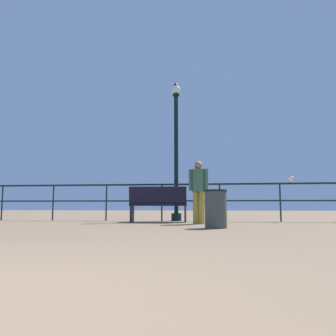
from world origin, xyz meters
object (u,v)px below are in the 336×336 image
(bench_near_left, at_px, (158,203))
(lamppost_center, at_px, (176,149))
(seagull_on_rail, at_px, (290,180))
(person_by_bench, at_px, (199,188))
(trash_bin, at_px, (216,209))

(bench_near_left, xyz_separation_m, lamppost_center, (0.40, 0.94, 1.61))
(lamppost_center, bearing_deg, seagull_on_rail, -3.76)
(person_by_bench, height_order, seagull_on_rail, person_by_bench)
(lamppost_center, distance_m, trash_bin, 3.75)
(bench_near_left, height_order, seagull_on_rail, seagull_on_rail)
(bench_near_left, distance_m, lamppost_center, 1.91)
(lamppost_center, xyz_separation_m, trash_bin, (1.11, -3.12, -1.75))
(seagull_on_rail, bearing_deg, trash_bin, -126.08)
(person_by_bench, height_order, trash_bin, person_by_bench)
(bench_near_left, relative_size, lamppost_center, 0.37)
(trash_bin, bearing_deg, bench_near_left, 124.65)
(person_by_bench, relative_size, seagull_on_rail, 4.29)
(bench_near_left, height_order, person_by_bench, person_by_bench)
(lamppost_center, xyz_separation_m, person_by_bench, (0.72, -1.64, -1.25))
(bench_near_left, bearing_deg, seagull_on_rail, 11.33)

